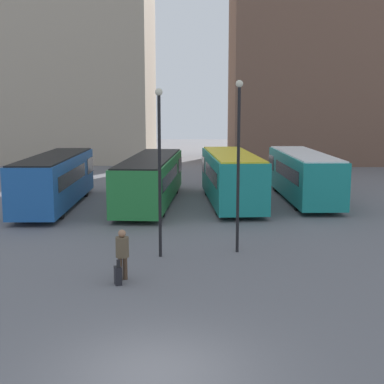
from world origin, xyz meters
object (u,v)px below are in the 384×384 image
bus_0 (56,179)px  traveler (122,250)px  bus_3 (303,174)px  lamp_post_0 (238,155)px  suitcase (118,275)px  bus_1 (151,178)px  lamp_post_1 (160,161)px  bus_2 (231,176)px

bus_0 → traveler: 14.15m
bus_0 → bus_3: size_ratio=1.01×
traveler → lamp_post_0: bearing=-69.1°
traveler → lamp_post_0: (4.05, 3.47, 2.85)m
bus_3 → lamp_post_0: lamp_post_0 is taller
suitcase → lamp_post_0: size_ratio=0.13×
bus_1 → lamp_post_1: 11.51m
bus_0 → bus_3: bus_0 is taller
bus_2 → traveler: bearing=157.9°
bus_1 → bus_0: bearing=103.9°
bus_0 → lamp_post_1: (6.73, -10.18, 2.10)m
bus_2 → lamp_post_1: (-3.33, -11.18, 2.08)m
bus_1 → lamp_post_1: (1.38, -11.22, 2.19)m
bus_3 → suitcase: (-8.94, -15.91, -1.27)m
bus_1 → lamp_post_1: lamp_post_1 is taller
traveler → lamp_post_1: bearing=-40.5°
bus_1 → suitcase: (0.24, -14.50, -1.20)m
lamp_post_0 → lamp_post_1: bearing=-166.7°
suitcase → lamp_post_0: bearing=-65.8°
bus_0 → lamp_post_1: 12.39m
lamp_post_1 → traveler: bearing=-110.8°
bus_1 → bus_2: size_ratio=1.18×
bus_0 → lamp_post_0: lamp_post_0 is taller
traveler → bus_0: bearing=3.9°
lamp_post_0 → lamp_post_1: (-3.00, -0.71, -0.17)m
bus_3 → lamp_post_1: size_ratio=1.69×
lamp_post_0 → lamp_post_1: lamp_post_0 is taller
bus_2 → bus_3: bearing=-76.5°
bus_1 → traveler: size_ratio=7.09×
bus_2 → bus_3: bus_2 is taller
suitcase → lamp_post_1: (1.13, 3.28, 3.39)m
suitcase → lamp_post_1: size_ratio=0.14×
bus_2 → bus_0: bearing=91.0°
bus_3 → lamp_post_1: 15.00m
suitcase → traveler: bearing=-28.9°
suitcase → lamp_post_0: (4.13, 3.98, 3.56)m
traveler → suitcase: 0.88m
bus_2 → lamp_post_0: bearing=173.6°
bus_2 → suitcase: bearing=158.2°
bus_3 → lamp_post_1: (-7.81, -12.63, 2.12)m
traveler → suitcase: (-0.08, -0.51, -0.71)m
bus_0 → bus_3: 14.75m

